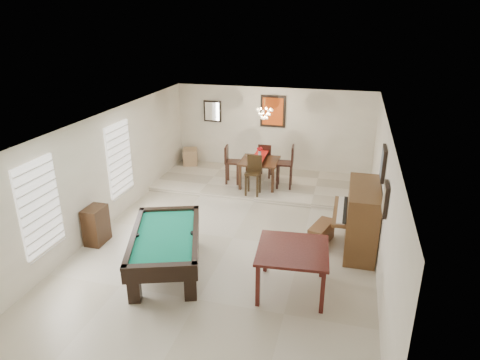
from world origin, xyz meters
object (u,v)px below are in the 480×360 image
at_px(apothecary_chest, 96,225).
at_px(dining_chair_north, 266,160).
at_px(dining_chair_south, 253,176).
at_px(square_table, 292,270).
at_px(flower_vase, 260,151).
at_px(corner_bench, 190,157).
at_px(piano_bench, 321,234).
at_px(dining_table, 259,171).
at_px(chandelier, 265,110).
at_px(dining_chair_west, 233,165).
at_px(dining_chair_east, 285,167).
at_px(pool_table, 166,253).
at_px(upright_piano, 354,218).

xyz_separation_m(apothecary_chest, dining_chair_north, (2.75, 4.56, 0.22)).
bearing_deg(dining_chair_south, square_table, -67.22).
bearing_deg(square_table, flower_vase, 109.21).
xyz_separation_m(dining_chair_south, corner_bench, (-2.50, 1.91, -0.28)).
bearing_deg(apothecary_chest, piano_bench, 14.38).
relative_size(apothecary_chest, corner_bench, 1.50).
bearing_deg(corner_bench, dining_chair_north, -11.03).
height_order(square_table, flower_vase, flower_vase).
relative_size(dining_table, chandelier, 1.72).
distance_m(square_table, dining_chair_south, 4.13).
relative_size(piano_bench, chandelier, 1.33).
bearing_deg(flower_vase, dining_chair_south, -91.78).
height_order(piano_bench, dining_chair_west, dining_chair_west).
distance_m(dining_chair_south, chandelier, 1.83).
bearing_deg(dining_chair_north, square_table, 107.49).
bearing_deg(dining_chair_east, piano_bench, 20.44).
relative_size(flower_vase, corner_bench, 0.49).
bearing_deg(pool_table, dining_chair_south, 58.53).
distance_m(square_table, apothecary_chest, 4.34).
bearing_deg(piano_bench, square_table, -101.21).
distance_m(apothecary_chest, dining_chair_west, 4.30).
bearing_deg(apothecary_chest, dining_chair_north, 58.90).
xyz_separation_m(apothecary_chest, chandelier, (2.78, 4.11, 1.79)).
relative_size(square_table, dining_chair_north, 1.20).
xyz_separation_m(square_table, dining_chair_north, (-1.54, 5.22, 0.21)).
xyz_separation_m(dining_chair_south, dining_chair_east, (0.72, 0.72, 0.07)).
height_order(dining_chair_south, corner_bench, dining_chair_south).
height_order(piano_bench, apothecary_chest, apothecary_chest).
bearing_deg(upright_piano, dining_chair_east, 124.73).
distance_m(piano_bench, dining_chair_west, 3.79).
xyz_separation_m(dining_table, chandelier, (0.06, 0.26, 1.65)).
xyz_separation_m(pool_table, dining_chair_east, (1.53, 4.50, 0.34)).
bearing_deg(pool_table, upright_piano, 8.49).
relative_size(pool_table, dining_chair_south, 2.18).
height_order(dining_chair_west, corner_bench, dining_chair_west).
distance_m(upright_piano, dining_chair_east, 3.28).
height_order(apothecary_chest, dining_chair_south, dining_chair_south).
bearing_deg(flower_vase, dining_table, 180.00).
xyz_separation_m(upright_piano, apothecary_chest, (-5.29, -1.17, -0.29)).
bearing_deg(dining_chair_west, chandelier, -76.98).
relative_size(dining_chair_south, corner_bench, 1.92).
bearing_deg(chandelier, square_table, -72.40).
xyz_separation_m(dining_chair_west, corner_bench, (-1.76, 1.23, -0.29)).
relative_size(dining_table, flower_vase, 3.87).
bearing_deg(dining_chair_east, pool_table, -23.15).
xyz_separation_m(dining_chair_north, corner_bench, (-2.55, 0.50, -0.26)).
xyz_separation_m(square_table, piano_bench, (0.37, 1.85, -0.20)).
bearing_deg(dining_table, dining_chair_south, -91.78).
bearing_deg(corner_bench, flower_vase, -25.73).
bearing_deg(dining_chair_east, dining_chair_south, -49.53).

